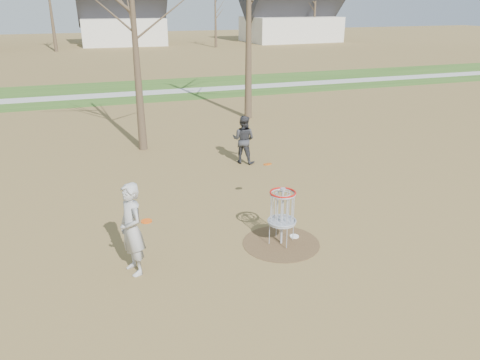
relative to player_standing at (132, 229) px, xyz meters
name	(u,v)px	position (x,y,z in m)	size (l,w,h in m)	color
ground	(281,243)	(3.37, 0.12, -0.98)	(160.00, 160.00, 0.00)	brown
green_band	(148,90)	(3.37, 21.12, -0.98)	(160.00, 8.00, 0.01)	#2D5119
footpath	(150,93)	(3.37, 20.12, -0.97)	(160.00, 1.50, 0.01)	#9E9E99
dirt_circle	(281,243)	(3.37, 0.12, -0.98)	(1.80, 1.80, 0.01)	#47331E
player_standing	(132,229)	(0.00, 0.00, 0.00)	(0.72, 0.47, 1.97)	#A6A6A6
player_throwing	(243,140)	(4.45, 5.89, -0.15)	(0.81, 0.63, 1.67)	#303034
disc_grounded	(294,236)	(3.79, 0.31, -0.96)	(0.22, 0.22, 0.02)	white
discs_in_play	(219,187)	(2.11, 0.96, 0.28)	(3.73, 2.55, 0.08)	#E5570C
disc_golf_basket	(282,208)	(3.37, 0.12, -0.07)	(0.64, 0.64, 1.35)	#9EA3AD
houses_row	(143,15)	(7.68, 52.68, 2.54)	(56.51, 10.01, 7.26)	silver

